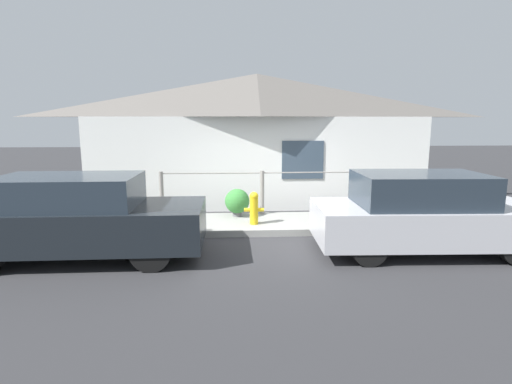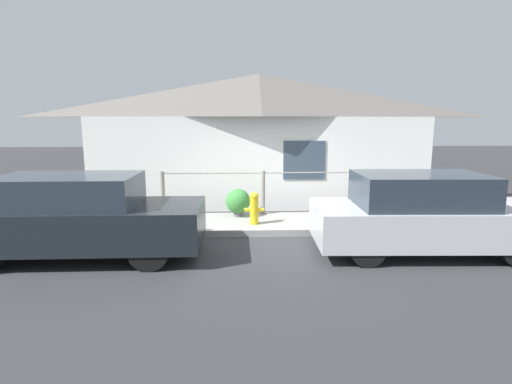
{
  "view_description": "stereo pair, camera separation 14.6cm",
  "coord_description": "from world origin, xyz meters",
  "px_view_note": "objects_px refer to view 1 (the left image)",
  "views": [
    {
      "loc": [
        -0.71,
        -7.96,
        2.38
      ],
      "look_at": [
        -0.22,
        0.3,
        0.9
      ],
      "focal_mm": 28.0,
      "sensor_mm": 36.0,
      "label": 1
    },
    {
      "loc": [
        -0.56,
        -7.97,
        2.38
      ],
      "look_at": [
        -0.22,
        0.3,
        0.9
      ],
      "focal_mm": 28.0,
      "sensor_mm": 36.0,
      "label": 2
    }
  ],
  "objects_px": {
    "car_left": "(78,218)",
    "car_right": "(424,214)",
    "fire_hydrant": "(254,207)",
    "potted_plant_by_fence": "(111,205)",
    "potted_plant_near_hydrant": "(237,202)"
  },
  "relations": [
    {
      "from": "car_left",
      "to": "potted_plant_by_fence",
      "type": "xyz_separation_m",
      "value": [
        -0.18,
        2.44,
        -0.3
      ]
    },
    {
      "from": "car_left",
      "to": "potted_plant_near_hydrant",
      "type": "bearing_deg",
      "value": 40.49
    },
    {
      "from": "car_left",
      "to": "fire_hydrant",
      "type": "distance_m",
      "value": 3.53
    },
    {
      "from": "fire_hydrant",
      "to": "car_right",
      "type": "bearing_deg",
      "value": -28.33
    },
    {
      "from": "fire_hydrant",
      "to": "potted_plant_by_fence",
      "type": "relative_size",
      "value": 1.42
    },
    {
      "from": "fire_hydrant",
      "to": "car_left",
      "type": "bearing_deg",
      "value": -152.51
    },
    {
      "from": "car_right",
      "to": "potted_plant_by_fence",
      "type": "height_order",
      "value": "car_right"
    },
    {
      "from": "potted_plant_near_hydrant",
      "to": "potted_plant_by_fence",
      "type": "distance_m",
      "value": 2.95
    },
    {
      "from": "fire_hydrant",
      "to": "potted_plant_by_fence",
      "type": "xyz_separation_m",
      "value": [
        -3.31,
        0.82,
        -0.08
      ]
    },
    {
      "from": "car_right",
      "to": "car_left",
      "type": "bearing_deg",
      "value": -177.98
    },
    {
      "from": "fire_hydrant",
      "to": "potted_plant_near_hydrant",
      "type": "height_order",
      "value": "fire_hydrant"
    },
    {
      "from": "potted_plant_near_hydrant",
      "to": "fire_hydrant",
      "type": "bearing_deg",
      "value": -64.99
    },
    {
      "from": "potted_plant_near_hydrant",
      "to": "car_left",
      "type": "bearing_deg",
      "value": -139.22
    },
    {
      "from": "car_left",
      "to": "car_right",
      "type": "distance_m",
      "value": 6.14
    },
    {
      "from": "car_right",
      "to": "fire_hydrant",
      "type": "bearing_deg",
      "value": 153.67
    }
  ]
}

